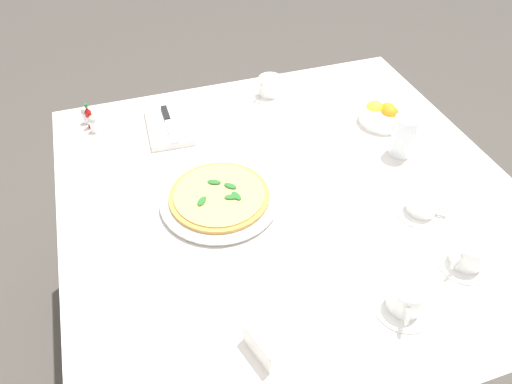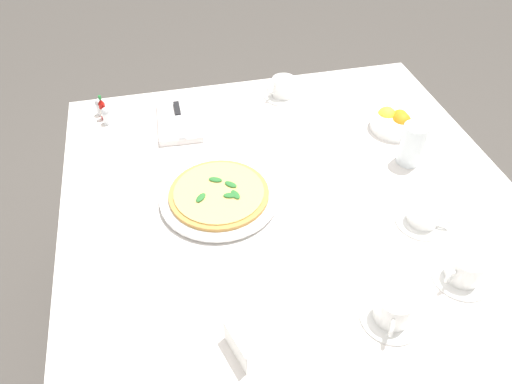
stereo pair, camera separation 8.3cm
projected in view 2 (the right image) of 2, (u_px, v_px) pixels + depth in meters
The scene contains 16 objects.
ground_plane at pixel (282, 339), 1.78m from camera, with size 8.00×8.00×0.00m, color #4C4742.
dining_table at pixel (290, 227), 1.36m from camera, with size 1.19×1.19×0.74m.
pizza_plate at pixel (219, 197), 1.25m from camera, with size 0.31×0.31×0.02m.
pizza at pixel (219, 193), 1.24m from camera, with size 0.26×0.26×0.02m.
coffee_cup_near_right at pixel (393, 310), 0.98m from camera, with size 0.13×0.13×0.07m.
coffee_cup_far_left at pixel (283, 88), 1.61m from camera, with size 0.13×0.13×0.07m.
coffee_cup_left_edge at pixel (424, 215), 1.19m from camera, with size 0.13×0.13×0.06m.
coffee_cup_right_edge at pixel (465, 269), 1.06m from camera, with size 0.13×0.13×0.07m.
water_glass_center_back at pixel (412, 146), 1.34m from camera, with size 0.07×0.07×0.12m.
napkin_folded at pixel (179, 121), 1.50m from camera, with size 0.23×0.14×0.02m.
dinner_knife at pixel (179, 118), 1.49m from camera, with size 0.20×0.02×0.01m.
citrus_bowl at pixel (396, 121), 1.47m from camera, with size 0.15×0.15×0.07m.
hot_sauce_bottle at pixel (103, 109), 1.51m from camera, with size 0.02×0.02×0.08m.
salt_shaker at pixel (107, 116), 1.50m from camera, with size 0.03×0.03×0.06m.
pepper_shaker at pixel (100, 107), 1.53m from camera, with size 0.03×0.03×0.06m.
menu_card at pixel (235, 347), 0.92m from camera, with size 0.09×0.03×0.06m.
Camera 2 is at (0.88, -0.30, 1.62)m, focal length 33.87 mm.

